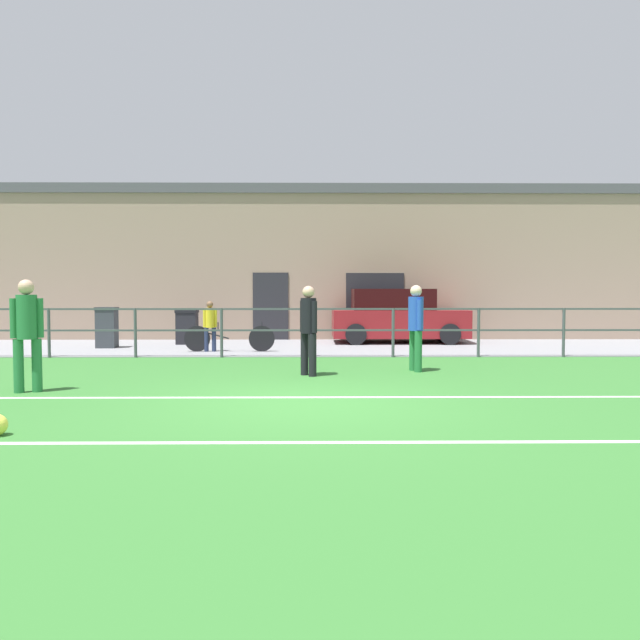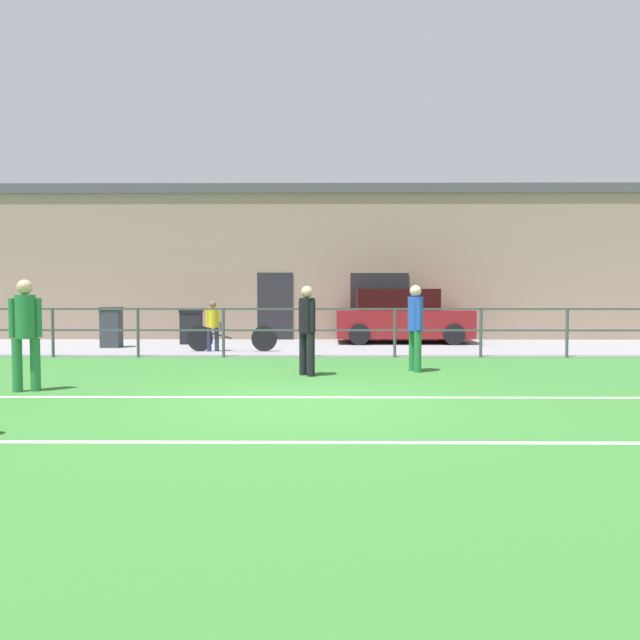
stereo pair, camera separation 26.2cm
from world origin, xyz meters
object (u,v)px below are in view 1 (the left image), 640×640
object	(u,v)px
spectator_child	(210,323)
parked_car_red	(397,317)
trash_bin_0	(187,327)
trash_bin_1	(107,327)
bicycle_parked_1	(229,338)
player_winger	(416,322)
player_goalkeeper	(308,325)
player_striker	(27,328)

from	to	relation	value
spectator_child	parked_car_red	size ratio (longest dim) A/B	0.33
trash_bin_0	trash_bin_1	distance (m)	2.22
bicycle_parked_1	trash_bin_0	world-z (taller)	trash_bin_0
player_winger	trash_bin_1	bearing A→B (deg)	-137.58
parked_car_red	player_winger	bearing A→B (deg)	-94.40
trash_bin_1	bicycle_parked_1	bearing A→B (deg)	-17.50
parked_car_red	trash_bin_0	distance (m)	6.11
trash_bin_0	trash_bin_1	size ratio (longest dim) A/B	0.90
trash_bin_0	parked_car_red	bearing A→B (deg)	4.84
bicycle_parked_1	player_winger	bearing A→B (deg)	-42.52
trash_bin_1	parked_car_red	bearing A→B (deg)	11.50
trash_bin_0	player_goalkeeper	bearing A→B (deg)	-61.82
player_goalkeeper	trash_bin_0	xyz separation A→B (m)	(-3.51, 6.55, -0.42)
trash_bin_1	player_winger	bearing A→B (deg)	-32.76
player_goalkeeper	bicycle_parked_1	xyz separation A→B (m)	(-2.02, 4.36, -0.58)
spectator_child	player_winger	bearing A→B (deg)	132.84
player_striker	trash_bin_1	distance (m)	7.38
player_goalkeeper	player_striker	world-z (taller)	player_striker
bicycle_parked_1	parked_car_red	bearing A→B (deg)	30.49
player_striker	trash_bin_0	xyz separation A→B (m)	(0.81, 8.39, -0.47)
trash_bin_1	spectator_child	bearing A→B (deg)	-19.90
parked_car_red	trash_bin_0	bearing A→B (deg)	-175.16
player_winger	bicycle_parked_1	size ratio (longest dim) A/B	0.73
player_winger	spectator_child	bearing A→B (deg)	-144.30
player_winger	bicycle_parked_1	world-z (taller)	player_winger
player_striker	bicycle_parked_1	world-z (taller)	player_striker
player_goalkeeper	trash_bin_1	bearing A→B (deg)	-172.76
player_striker	parked_car_red	distance (m)	11.26
player_goalkeeper	player_striker	size ratio (longest dim) A/B	0.95
player_striker	player_winger	size ratio (longest dim) A/B	1.04
bicycle_parked_1	trash_bin_1	size ratio (longest dim) A/B	2.09
bicycle_parked_1	trash_bin_1	xyz separation A→B (m)	(-3.41, 1.08, 0.21)
player_winger	spectator_child	world-z (taller)	player_winger
player_winger	bicycle_parked_1	xyz separation A→B (m)	(-4.10, 3.75, -0.59)
bicycle_parked_1	trash_bin_1	bearing A→B (deg)	162.50
player_goalkeeper	spectator_child	world-z (taller)	player_goalkeeper
player_winger	trash_bin_0	xyz separation A→B (m)	(-5.58, 5.94, -0.43)
player_goalkeeper	trash_bin_0	size ratio (longest dim) A/B	1.69
player_winger	trash_bin_1	distance (m)	8.93
player_striker	spectator_child	xyz separation A→B (m)	(1.81, 6.22, -0.25)
player_winger	trash_bin_1	size ratio (longest dim) A/B	1.53
player_striker	trash_bin_0	world-z (taller)	player_striker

